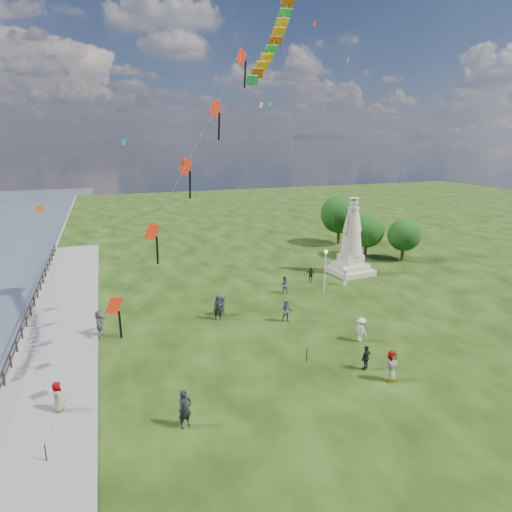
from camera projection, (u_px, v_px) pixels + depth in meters
name	position (u px, v px, depth m)	size (l,w,h in m)	color
waterfront	(34.00, 359.00, 26.47)	(200.00, 200.00, 1.51)	#35424F
statue	(351.00, 246.00, 42.20)	(4.07, 4.07, 7.60)	beige
lamppost	(326.00, 262.00, 37.05)	(0.36, 0.36, 3.84)	silver
tree_row	(359.00, 222.00, 50.59)	(7.10, 13.02, 6.26)	#382314
person_0	(185.00, 409.00, 19.93)	(0.70, 0.46, 1.91)	black
person_1	(287.00, 311.00, 31.37)	(0.85, 0.53, 1.75)	#595960
person_2	(361.00, 329.00, 28.48)	(1.07, 0.55, 1.65)	silver
person_3	(366.00, 358.00, 24.97)	(0.90, 0.46, 1.53)	black
person_4	(391.00, 366.00, 23.76)	(0.89, 0.55, 1.83)	#595960
person_5	(100.00, 323.00, 29.10)	(1.79, 0.77, 1.93)	#595960
person_6	(218.00, 308.00, 31.78)	(0.68, 0.44, 1.86)	black
person_7	(284.00, 284.00, 37.33)	(0.77, 0.47, 1.58)	#595960
person_8	(345.00, 277.00, 39.26)	(1.08, 0.55, 1.66)	silver
person_9	(311.00, 275.00, 40.12)	(0.85, 0.44, 1.46)	black
person_10	(58.00, 398.00, 21.03)	(0.77, 0.47, 1.57)	#595960
person_11	(222.00, 305.00, 32.60)	(1.52, 0.65, 1.64)	#595960
red_kite_train	(183.00, 175.00, 22.32)	(12.06, 9.35, 18.24)	black
small_kites	(239.00, 107.00, 40.63)	(29.07, 17.65, 32.41)	teal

